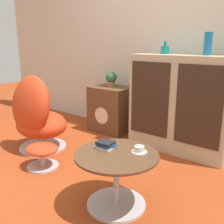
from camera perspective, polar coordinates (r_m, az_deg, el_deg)
name	(u,v)px	position (r m, az deg, el deg)	size (l,w,h in m)	color
ground_plane	(76,176)	(2.59, -7.77, -13.66)	(12.00, 12.00, 0.00)	#9E3D19
wall_back	(161,37)	(3.48, 10.61, 15.82)	(6.40, 0.06, 2.60)	beige
sideboard	(182,104)	(3.11, 14.90, 1.77)	(1.14, 0.49, 1.10)	tan
tv_console	(112,109)	(3.71, -0.01, 0.67)	(0.57, 0.45, 0.63)	brown
egg_chair	(36,116)	(3.15, -16.17, -0.76)	(0.70, 0.65, 0.90)	#B7B7BC
ottoman	(42,152)	(2.76, -15.01, -8.41)	(0.36, 0.32, 0.24)	#B7B7BC
coffee_table	(116,174)	(2.04, 0.95, -13.32)	(0.63, 0.63, 0.43)	#B7B7BC
vase_leftmost	(165,50)	(3.14, 11.46, 13.16)	(0.10, 0.10, 0.14)	#147A75
vase_inner_left	(208,44)	(2.95, 20.17, 13.78)	(0.09, 0.09, 0.23)	#196699
potted_plant	(111,78)	(3.64, -0.18, 7.37)	(0.15, 0.15, 0.21)	#996B4C
teacup	(139,150)	(1.99, 5.97, -8.20)	(0.12, 0.12, 0.05)	silver
book_stack	(106,145)	(2.05, -1.33, -7.16)	(0.13, 0.13, 0.06)	beige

